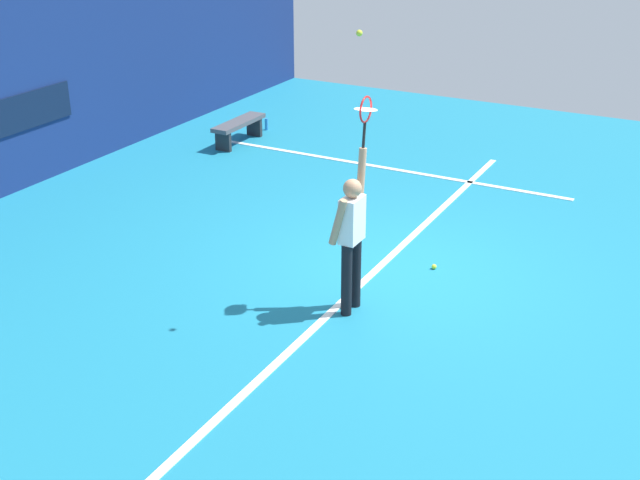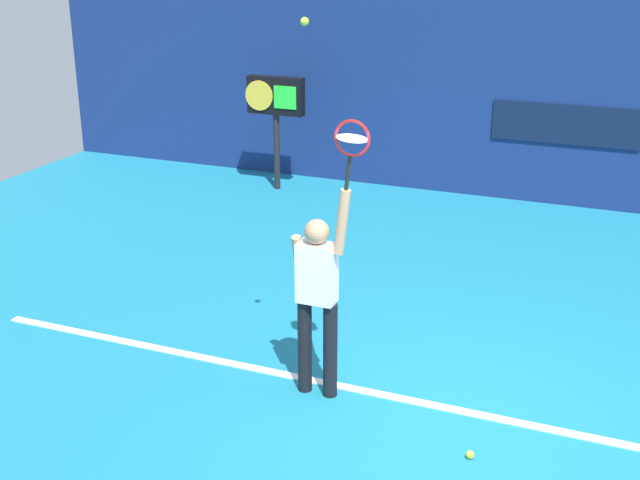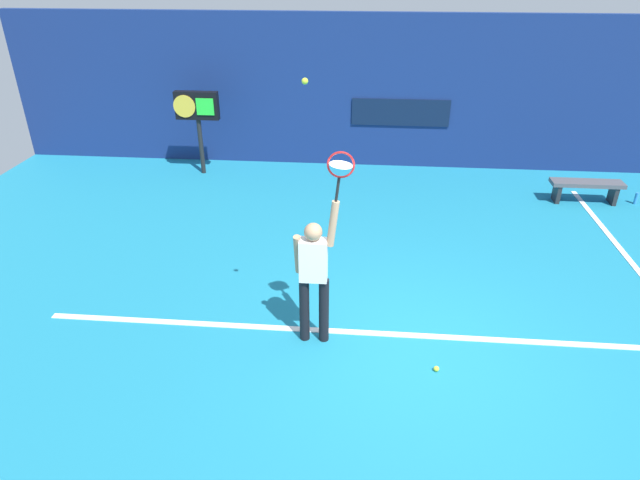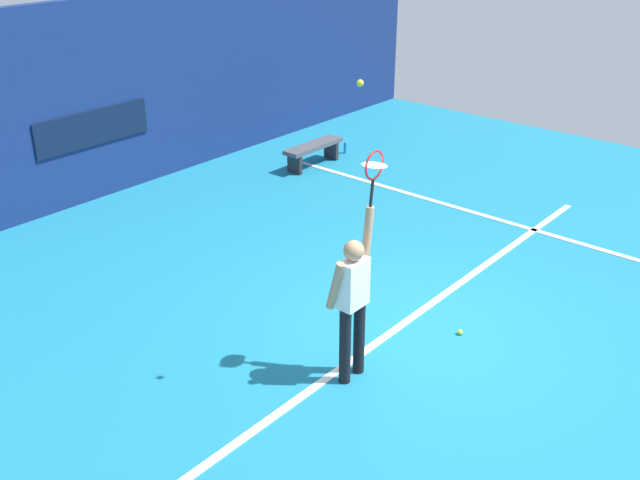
{
  "view_description": "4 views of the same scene",
  "coord_description": "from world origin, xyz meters",
  "px_view_note": "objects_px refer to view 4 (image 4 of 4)",
  "views": [
    {
      "loc": [
        -9.32,
        -3.78,
        4.93
      ],
      "look_at": [
        -1.58,
        0.36,
        0.98
      ],
      "focal_mm": 46.62,
      "sensor_mm": 36.0,
      "label": 1
    },
    {
      "loc": [
        1.28,
        -6.19,
        4.0
      ],
      "look_at": [
        -1.61,
        0.87,
        1.19
      ],
      "focal_mm": 46.98,
      "sensor_mm": 36.0,
      "label": 2
    },
    {
      "loc": [
        -0.72,
        -5.65,
        4.53
      ],
      "look_at": [
        -1.28,
        0.6,
        1.2
      ],
      "focal_mm": 30.76,
      "sensor_mm": 36.0,
      "label": 3
    },
    {
      "loc": [
        -6.72,
        -4.05,
        4.95
      ],
      "look_at": [
        -1.27,
        0.58,
        1.53
      ],
      "focal_mm": 41.21,
      "sensor_mm": 36.0,
      "label": 4
    }
  ],
  "objects_px": {
    "tennis_racket": "(374,168)",
    "tennis_ball": "(360,83)",
    "water_bottle": "(345,148)",
    "tennis_player": "(353,298)",
    "spare_ball": "(460,332)",
    "court_bench": "(313,149)"
  },
  "relations": [
    {
      "from": "spare_ball",
      "to": "court_bench",
      "type": "bearing_deg",
      "value": 57.23
    },
    {
      "from": "spare_ball",
      "to": "tennis_ball",
      "type": "bearing_deg",
      "value": 165.7
    },
    {
      "from": "tennis_player",
      "to": "tennis_ball",
      "type": "relative_size",
      "value": 29.29
    },
    {
      "from": "water_bottle",
      "to": "tennis_ball",
      "type": "bearing_deg",
      "value": -140.79
    },
    {
      "from": "tennis_racket",
      "to": "water_bottle",
      "type": "relative_size",
      "value": 2.57
    },
    {
      "from": "tennis_player",
      "to": "tennis_racket",
      "type": "xyz_separation_m",
      "value": [
        0.31,
        -0.0,
        1.38
      ]
    },
    {
      "from": "tennis_ball",
      "to": "tennis_player",
      "type": "bearing_deg",
      "value": 50.54
    },
    {
      "from": "tennis_racket",
      "to": "spare_ball",
      "type": "relative_size",
      "value": 9.08
    },
    {
      "from": "tennis_player",
      "to": "spare_ball",
      "type": "height_order",
      "value": "tennis_player"
    },
    {
      "from": "water_bottle",
      "to": "spare_ball",
      "type": "relative_size",
      "value": 3.53
    },
    {
      "from": "tennis_racket",
      "to": "water_bottle",
      "type": "height_order",
      "value": "tennis_racket"
    },
    {
      "from": "tennis_ball",
      "to": "water_bottle",
      "type": "distance_m",
      "value": 8.49
    },
    {
      "from": "tennis_racket",
      "to": "water_bottle",
      "type": "distance_m",
      "value": 7.85
    },
    {
      "from": "tennis_racket",
      "to": "tennis_ball",
      "type": "distance_m",
      "value": 1.03
    },
    {
      "from": "tennis_player",
      "to": "tennis_ball",
      "type": "bearing_deg",
      "value": -129.46
    },
    {
      "from": "tennis_ball",
      "to": "court_bench",
      "type": "bearing_deg",
      "value": 44.39
    },
    {
      "from": "tennis_racket",
      "to": "court_bench",
      "type": "distance_m",
      "value": 7.08
    },
    {
      "from": "tennis_player",
      "to": "tennis_ball",
      "type": "xyz_separation_m",
      "value": [
        -0.07,
        -0.09,
        2.34
      ]
    },
    {
      "from": "water_bottle",
      "to": "tennis_racket",
      "type": "bearing_deg",
      "value": -139.46
    },
    {
      "from": "court_bench",
      "to": "tennis_ball",
      "type": "bearing_deg",
      "value": -135.61
    },
    {
      "from": "tennis_player",
      "to": "spare_ball",
      "type": "relative_size",
      "value": 29.29
    },
    {
      "from": "tennis_player",
      "to": "court_bench",
      "type": "xyz_separation_m",
      "value": [
        5.0,
        4.88,
        -0.67
      ]
    }
  ]
}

